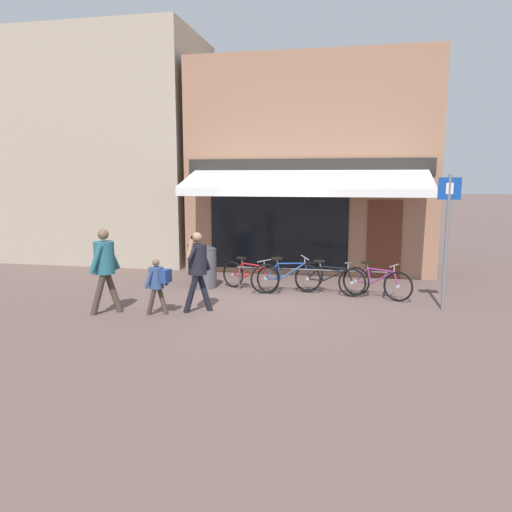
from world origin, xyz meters
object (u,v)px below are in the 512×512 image
(bicycle_black, at_px, (329,279))
(pedestrian_adult, at_px, (197,263))
(pedestrian_child, at_px, (158,281))
(bicycle_blue, at_px, (287,277))
(bicycle_red, at_px, (250,276))
(parking_sign, at_px, (447,229))
(bicycle_purple, at_px, (376,282))
(pedestrian_second_adult, at_px, (104,263))
(litter_bin, at_px, (204,266))

(bicycle_black, xyz_separation_m, pedestrian_adult, (-2.52, -2.08, 0.64))
(pedestrian_child, bearing_deg, bicycle_blue, -123.41)
(bicycle_red, height_order, bicycle_blue, bicycle_blue)
(bicycle_blue, height_order, pedestrian_adult, pedestrian_adult)
(pedestrian_adult, bearing_deg, parking_sign, -171.33)
(bicycle_purple, bearing_deg, pedestrian_second_adult, -132.00)
(bicycle_red, relative_size, parking_sign, 0.57)
(pedestrian_child, distance_m, pedestrian_second_adult, 1.12)
(bicycle_blue, distance_m, pedestrian_second_adult, 4.22)
(bicycle_red, xyz_separation_m, parking_sign, (4.28, -1.01, 1.32))
(bicycle_black, bearing_deg, bicycle_red, -168.39)
(parking_sign, bearing_deg, pedestrian_child, -165.01)
(pedestrian_child, distance_m, parking_sign, 5.88)
(bicycle_purple, distance_m, litter_bin, 4.16)
(pedestrian_child, xyz_separation_m, pedestrian_second_adult, (-1.06, -0.12, 0.34))
(bicycle_black, bearing_deg, bicycle_purple, 2.69)
(bicycle_red, relative_size, pedestrian_second_adult, 0.91)
(bicycle_purple, distance_m, pedestrian_second_adult, 5.89)
(bicycle_black, distance_m, pedestrian_adult, 3.33)
(litter_bin, xyz_separation_m, parking_sign, (5.46, -1.07, 1.12))
(bicycle_red, bearing_deg, litter_bin, -157.47)
(pedestrian_adult, relative_size, litter_bin, 1.49)
(bicycle_black, distance_m, pedestrian_child, 4.07)
(parking_sign, bearing_deg, litter_bin, 168.87)
(bicycle_red, height_order, pedestrian_second_adult, pedestrian_second_adult)
(bicycle_blue, relative_size, pedestrian_child, 1.47)
(bicycle_black, bearing_deg, pedestrian_child, -129.72)
(pedestrian_adult, xyz_separation_m, pedestrian_second_adult, (-1.76, -0.50, 0.04))
(bicycle_red, height_order, parking_sign, parking_sign)
(pedestrian_adult, bearing_deg, bicycle_purple, -156.44)
(parking_sign, bearing_deg, bicycle_blue, 164.48)
(bicycle_black, xyz_separation_m, pedestrian_child, (-3.22, -2.46, 0.34))
(bicycle_blue, bearing_deg, bicycle_red, 151.29)
(bicycle_red, distance_m, litter_bin, 1.20)
(pedestrian_child, distance_m, litter_bin, 2.58)
(bicycle_purple, bearing_deg, pedestrian_adult, -128.25)
(bicycle_purple, bearing_deg, pedestrian_child, -128.16)
(bicycle_blue, distance_m, pedestrian_child, 3.32)
(bicycle_red, xyz_separation_m, pedestrian_second_adult, (-2.38, -2.62, 0.68))
(bicycle_black, distance_m, bicycle_purple, 1.08)
(bicycle_red, distance_m, pedestrian_adult, 2.30)
(bicycle_black, xyz_separation_m, parking_sign, (2.37, -0.96, 1.32))
(pedestrian_child, bearing_deg, bicycle_red, -108.55)
(bicycle_black, height_order, parking_sign, parking_sign)
(pedestrian_adult, xyz_separation_m, parking_sign, (4.90, 1.12, 0.68))
(bicycle_purple, xyz_separation_m, litter_bin, (-4.15, 0.31, 0.19))
(pedestrian_adult, relative_size, pedestrian_second_adult, 0.95)
(bicycle_purple, distance_m, pedestrian_adult, 4.10)
(bicycle_blue, height_order, parking_sign, parking_sign)
(pedestrian_adult, distance_m, pedestrian_second_adult, 1.83)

